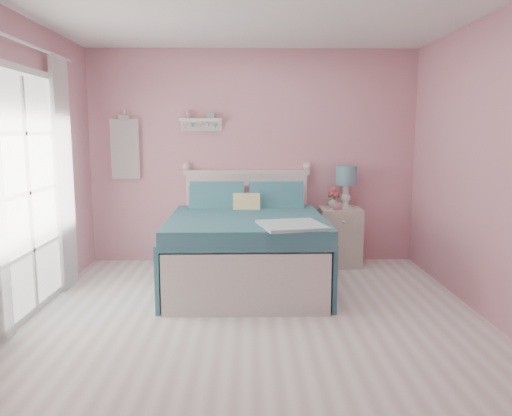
{
  "coord_description": "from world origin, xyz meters",
  "views": [
    {
      "loc": [
        -0.05,
        -3.92,
        1.59
      ],
      "look_at": [
        0.03,
        1.2,
        0.82
      ],
      "focal_mm": 35.0,
      "sensor_mm": 36.0,
      "label": 1
    }
  ],
  "objects_px": {
    "bed": "(247,247)",
    "nightstand": "(340,236)",
    "table_lamp": "(346,178)",
    "vase": "(334,202)",
    "teacup": "(338,206)"
  },
  "relations": [
    {
      "from": "bed",
      "to": "nightstand",
      "type": "distance_m",
      "value": 1.35
    },
    {
      "from": "table_lamp",
      "to": "vase",
      "type": "bearing_deg",
      "value": -166.73
    },
    {
      "from": "bed",
      "to": "teacup",
      "type": "height_order",
      "value": "bed"
    },
    {
      "from": "vase",
      "to": "teacup",
      "type": "relative_size",
      "value": 1.26
    },
    {
      "from": "table_lamp",
      "to": "teacup",
      "type": "height_order",
      "value": "table_lamp"
    },
    {
      "from": "table_lamp",
      "to": "teacup",
      "type": "xyz_separation_m",
      "value": [
        -0.14,
        -0.24,
        -0.31
      ]
    },
    {
      "from": "table_lamp",
      "to": "bed",
      "type": "bearing_deg",
      "value": -145.87
    },
    {
      "from": "bed",
      "to": "teacup",
      "type": "bearing_deg",
      "value": 27.52
    },
    {
      "from": "bed",
      "to": "vase",
      "type": "height_order",
      "value": "bed"
    },
    {
      "from": "bed",
      "to": "teacup",
      "type": "relative_size",
      "value": 18.12
    },
    {
      "from": "bed",
      "to": "vase",
      "type": "relative_size",
      "value": 14.39
    },
    {
      "from": "nightstand",
      "to": "table_lamp",
      "type": "distance_m",
      "value": 0.71
    },
    {
      "from": "nightstand",
      "to": "vase",
      "type": "bearing_deg",
      "value": 149.55
    },
    {
      "from": "vase",
      "to": "table_lamp",
      "type": "bearing_deg",
      "value": 13.27
    },
    {
      "from": "table_lamp",
      "to": "vase",
      "type": "distance_m",
      "value": 0.32
    }
  ]
}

